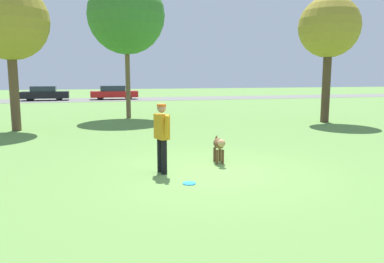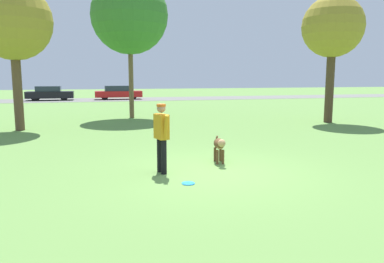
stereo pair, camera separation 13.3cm
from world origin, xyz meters
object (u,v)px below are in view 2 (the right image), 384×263
Objects in this scene: person at (162,133)px; parked_car_black at (50,93)px; tree_near_right at (333,28)px; dog at (219,145)px; tree_mid_center at (130,16)px; frisbee at (188,183)px; parked_car_red at (118,93)px; tree_near_left at (13,22)px.

person is 0.38× the size of parked_car_black.
person is at bearing -141.95° from tree_near_right.
person is 29.57m from parked_car_black.
dog is 0.17× the size of tree_near_right.
tree_mid_center is at bearing 162.71° from person.
parked_car_red is at bearing 89.05° from frisbee.
tree_near_left is 1.41× the size of parked_car_black.
tree_mid_center is 18.65m from parked_car_black.
tree_mid_center reaches higher than parked_car_black.
person is at bearing -61.86° from tree_near_left.
parked_car_black is (-7.05, 28.46, 0.18)m from dog.
parked_car_black is (-5.94, 17.04, -4.73)m from tree_mid_center.
person is 0.27× the size of tree_near_right.
tree_near_right reaches higher than parked_car_black.
tree_near_left reaches higher than frisbee.
dog is 11.30m from tree_near_right.
tree_mid_center is at bearing -91.58° from parked_car_red.
tree_near_left is 21.56m from parked_car_red.
parked_car_red is (-8.73, 21.44, -3.84)m from tree_near_right.
tree_near_left is at bearing -104.99° from parked_car_red.
parked_car_red is at bearing 163.42° from person.
tree_near_right is at bearing 139.19° from dog.
tree_mid_center is 17.58m from parked_car_red.
tree_near_right is at bearing -68.21° from parked_car_red.
tree_near_right is at bearing 113.19° from person.
tree_mid_center is 1.65× the size of parked_car_red.
parked_car_black is at bearing 109.23° from tree_mid_center.
tree_near_right is 23.47m from parked_car_red.
person is at bearing -61.04° from dog.
parked_car_black reaches higher than frisbee.
parked_car_red is at bearing 112.15° from tree_near_right.
tree_near_left is at bearing -133.57° from dog.
tree_near_left reaches higher than person.
tree_near_right reaches higher than dog.
frisbee is at bearing -91.31° from parked_car_red.
parked_car_black is 6.31m from parked_car_red.
tree_near_right reaches higher than tree_near_left.
tree_mid_center is at bearing 153.60° from tree_near_right.
parked_car_red is at bearing 75.37° from tree_near_left.
parked_car_red reaches higher than parked_car_black.
tree_near_right is at bearing -26.40° from tree_mid_center.
dog is 10.65m from tree_near_left.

